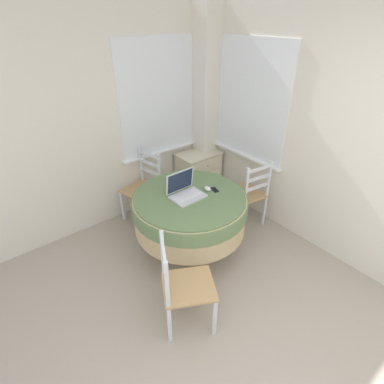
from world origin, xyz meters
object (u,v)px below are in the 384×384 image
Objects in this scene: laptop at (185,191)px; dining_chair_camera_near at (183,286)px; dining_chair_near_back_window at (144,188)px; dining_chair_near_right_window at (248,194)px; computer_mouse at (208,189)px; round_dining_table at (190,210)px; corner_cabinet at (199,174)px; cell_phone at (215,190)px.

dining_chair_camera_near is (-0.59, -0.73, -0.37)m from laptop.
dining_chair_near_back_window is at bearing 70.28° from dining_chair_camera_near.
dining_chair_near_right_window is at bearing -45.14° from dining_chair_near_back_window.
dining_chair_near_right_window is (0.95, -0.07, -0.37)m from laptop.
laptop is at bearing 175.72° from dining_chair_near_right_window.
laptop reaches higher than computer_mouse.
dining_chair_near_right_window is at bearing -0.12° from computer_mouse.
round_dining_table is 0.24m from laptop.
dining_chair_near_right_window is at bearing -4.28° from laptop.
dining_chair_camera_near is 2.24m from corner_cabinet.
computer_mouse is at bearing -125.29° from corner_cabinet.
dining_chair_near_back_window is (-0.26, 0.96, -0.34)m from computer_mouse.
cell_phone reaches higher than corner_cabinet.
dining_chair_near_back_window is 1.36m from dining_chair_near_right_window.
dining_chair_near_back_window is (-0.04, 0.93, -0.14)m from round_dining_table.
laptop is 0.38× the size of dining_chair_near_right_window.
dining_chair_camera_near is at bearing -131.86° from round_dining_table.
computer_mouse is 1.27m from corner_cabinet.
dining_chair_near_back_window is 1.72m from dining_chair_camera_near.
laptop is 0.26m from computer_mouse.
laptop is at bearing 129.35° from round_dining_table.
round_dining_table is 0.94m from dining_chair_near_back_window.
corner_cabinet is at bearing 90.52° from dining_chair_near_right_window.
dining_chair_camera_near is at bearing -145.74° from cell_phone.
dining_chair_near_right_window is at bearing -2.02° from round_dining_table.
laptop is 1.02m from dining_chair_near_right_window.
dining_chair_near_right_window is (0.92, -0.03, -0.14)m from round_dining_table.
round_dining_table is 0.35m from cell_phone.
cell_phone is 0.71m from dining_chair_near_right_window.
dining_chair_near_back_window is at bearing 134.86° from dining_chair_near_right_window.
dining_chair_near_back_window is at bearing -179.42° from corner_cabinet.
dining_chair_near_back_window reaches higher than cell_phone.
cell_phone is 1.26m from corner_cabinet.
round_dining_table is 14.07× the size of computer_mouse.
laptop is (-0.03, 0.04, 0.23)m from round_dining_table.
round_dining_table is 1.34× the size of dining_chair_camera_near.
laptop is at bearing -89.42° from dining_chair_near_back_window.
laptop reaches higher than dining_chair_near_right_window.
laptop is 1.39m from corner_cabinet.
dining_chair_near_right_window is 1.68m from dining_chair_camera_near.
cell_phone reaches higher than round_dining_table.
dining_chair_near_right_window reaches higher than cell_phone.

